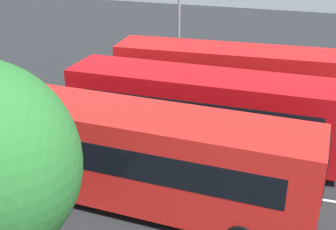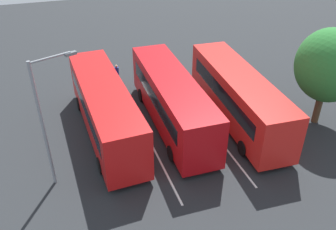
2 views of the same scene
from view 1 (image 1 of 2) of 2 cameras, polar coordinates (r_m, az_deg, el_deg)
ground_plane at (r=18.20m, az=3.36°, el=-4.79°), size 66.66×66.66×0.00m
bus_far_left at (r=14.09m, az=-2.95°, el=-5.47°), size 10.97×2.82×3.35m
bus_center_left at (r=17.43m, az=4.66°, el=0.52°), size 10.92×2.65×3.35m
bus_center_right at (r=21.19m, az=8.08°, el=4.69°), size 11.03×3.14×3.35m
street_lamp at (r=24.41m, az=1.49°, el=12.77°), size 1.00×2.17×6.90m
lane_stripe_outer_left at (r=16.51m, az=1.42°, el=-8.00°), size 13.33×0.54×0.01m
lane_stripe_inner_left at (r=19.94m, az=4.95°, el=-2.11°), size 13.33×0.54×0.01m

